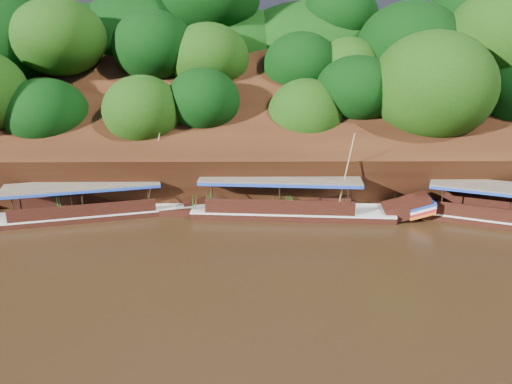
% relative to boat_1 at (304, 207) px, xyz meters
% --- Properties ---
extents(ground, '(160.00, 160.00, 0.00)m').
position_rel_boat_1_xyz_m(ground, '(-1.33, -8.49, -0.59)').
color(ground, black).
rests_on(ground, ground).
extents(riverbank, '(120.00, 30.06, 19.40)m').
position_rel_boat_1_xyz_m(riverbank, '(-1.34, 14.23, 1.30)').
color(riverbank, black).
rests_on(riverbank, ground).
extents(boat_1, '(15.17, 3.47, 6.18)m').
position_rel_boat_1_xyz_m(boat_1, '(0.00, 0.00, 0.00)').
color(boat_1, black).
rests_on(boat_1, ground).
extents(boat_2, '(14.20, 5.10, 5.71)m').
position_rel_boat_1_xyz_m(boat_2, '(-12.37, 0.17, -0.08)').
color(boat_2, black).
rests_on(boat_2, ground).
extents(reeds, '(49.76, 2.37, 2.09)m').
position_rel_boat_1_xyz_m(reeds, '(-4.35, 0.87, 0.31)').
color(reeds, '#236719').
rests_on(reeds, ground).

